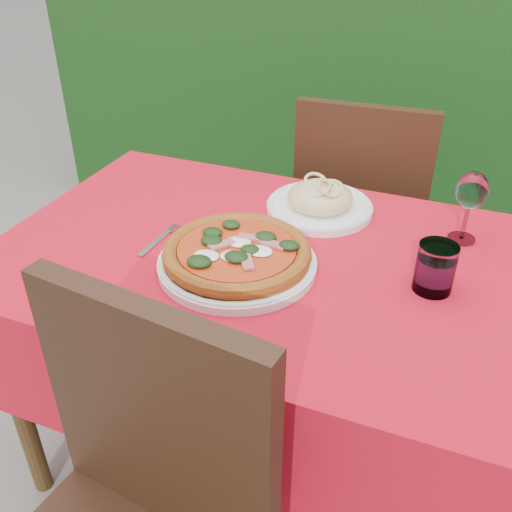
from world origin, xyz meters
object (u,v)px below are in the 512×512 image
at_px(wine_glass, 471,194).
at_px(chair_far, 361,212).
at_px(water_glass, 435,270).
at_px(fork, 155,243).
at_px(pizza_plate, 237,256).
at_px(pasta_plate, 320,202).

bearing_deg(wine_glass, chair_far, 127.65).
distance_m(water_glass, fork, 0.66).
bearing_deg(pizza_plate, pasta_plate, 73.83).
height_order(chair_far, wine_glass, chair_far).
relative_size(pasta_plate, fork, 1.56).
xyz_separation_m(wine_glass, fork, (-0.70, -0.30, -0.13)).
bearing_deg(chair_far, pizza_plate, 76.96).
xyz_separation_m(chair_far, pasta_plate, (-0.04, -0.42, 0.23)).
xyz_separation_m(chair_far, wine_glass, (0.33, -0.43, 0.33)).
bearing_deg(fork, wine_glass, 26.00).
xyz_separation_m(pasta_plate, wine_glass, (0.37, -0.01, 0.10)).
bearing_deg(wine_glass, pasta_plate, 178.03).
xyz_separation_m(pizza_plate, water_glass, (0.43, 0.08, 0.02)).
bearing_deg(fork, chair_far, 66.01).
xyz_separation_m(pizza_plate, wine_glass, (0.47, 0.32, 0.10)).
xyz_separation_m(pizza_plate, fork, (-0.23, 0.02, -0.03)).
bearing_deg(pasta_plate, water_glass, -37.60).
distance_m(wine_glass, fork, 0.77).
xyz_separation_m(water_glass, fork, (-0.66, -0.06, -0.05)).
bearing_deg(wine_glass, pizza_plate, -145.53).
distance_m(chair_far, wine_glass, 0.64).
bearing_deg(water_glass, wine_glass, 80.24).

